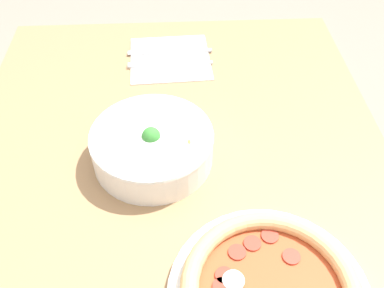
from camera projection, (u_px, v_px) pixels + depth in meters
name	position (u px, v px, depth m)	size (l,w,h in m)	color
dining_table	(183.00, 255.00, 0.77)	(1.20, 0.78, 0.78)	#99724C
bowl	(155.00, 144.00, 0.74)	(0.21, 0.21, 0.08)	white
napkin	(172.00, 58.00, 0.98)	(0.19, 0.19, 0.00)	white
fork	(173.00, 64.00, 0.96)	(0.01, 0.19, 0.00)	silver
knife	(176.00, 51.00, 1.00)	(0.02, 0.20, 0.01)	silver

